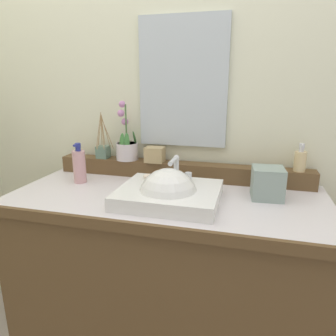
# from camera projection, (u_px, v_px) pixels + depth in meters

# --- Properties ---
(wall_back) EXTENTS (3.20, 0.20, 2.46)m
(wall_back) POSITION_uv_depth(u_px,v_px,m) (187.00, 100.00, 1.66)
(wall_back) COLOR beige
(wall_back) RESTS_ON ground
(vanity_cabinet) EXTENTS (1.39, 0.63, 0.84)m
(vanity_cabinet) POSITION_uv_depth(u_px,v_px,m) (167.00, 276.00, 1.48)
(vanity_cabinet) COLOR brown
(vanity_cabinet) RESTS_ON ground
(back_ledge) EXTENTS (1.31, 0.09, 0.08)m
(back_ledge) POSITION_uv_depth(u_px,v_px,m) (179.00, 170.00, 1.60)
(back_ledge) COLOR brown
(back_ledge) RESTS_ON vanity_cabinet
(sink_basin) EXTENTS (0.41, 0.35, 0.27)m
(sink_basin) POSITION_uv_depth(u_px,v_px,m) (169.00, 196.00, 1.28)
(sink_basin) COLOR white
(sink_basin) RESTS_ON vanity_cabinet
(soap_bar) EXTENTS (0.07, 0.04, 0.02)m
(soap_bar) POSITION_uv_depth(u_px,v_px,m) (150.00, 177.00, 1.40)
(soap_bar) COLOR beige
(soap_bar) RESTS_ON sink_basin
(potted_plant) EXTENTS (0.12, 0.12, 0.31)m
(potted_plant) POSITION_uv_depth(u_px,v_px,m) (127.00, 147.00, 1.63)
(potted_plant) COLOR silver
(potted_plant) RESTS_ON back_ledge
(soap_dispenser) EXTENTS (0.05, 0.06, 0.13)m
(soap_dispenser) POSITION_uv_depth(u_px,v_px,m) (300.00, 160.00, 1.42)
(soap_dispenser) COLOR #DABE85
(soap_dispenser) RESTS_ON back_ledge
(reed_diffuser) EXTENTS (0.09, 0.08, 0.25)m
(reed_diffuser) POSITION_uv_depth(u_px,v_px,m) (103.00, 151.00, 1.67)
(reed_diffuser) COLOR slate
(reed_diffuser) RESTS_ON back_ledge
(trinket_box) EXTENTS (0.10, 0.08, 0.08)m
(trinket_box) POSITION_uv_depth(u_px,v_px,m) (155.00, 155.00, 1.59)
(trinket_box) COLOR tan
(trinket_box) RESTS_ON back_ledge
(lotion_bottle) EXTENTS (0.06, 0.07, 0.20)m
(lotion_bottle) POSITION_uv_depth(u_px,v_px,m) (79.00, 166.00, 1.52)
(lotion_bottle) COLOR #CC979B
(lotion_bottle) RESTS_ON vanity_cabinet
(tissue_box) EXTENTS (0.14, 0.14, 0.13)m
(tissue_box) POSITION_uv_depth(u_px,v_px,m) (267.00, 183.00, 1.32)
(tissue_box) COLOR gray
(tissue_box) RESTS_ON vanity_cabinet
(mirror) EXTENTS (0.45, 0.02, 0.63)m
(mirror) POSITION_uv_depth(u_px,v_px,m) (182.00, 83.00, 1.53)
(mirror) COLOR silver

